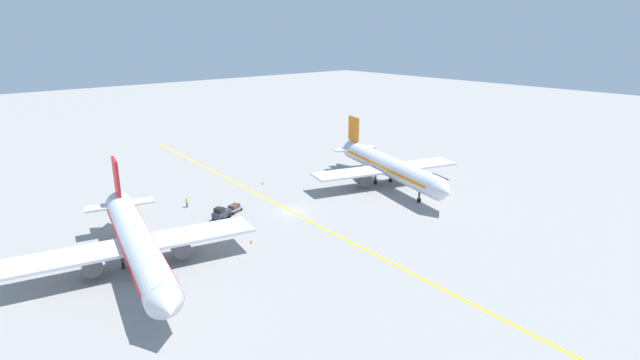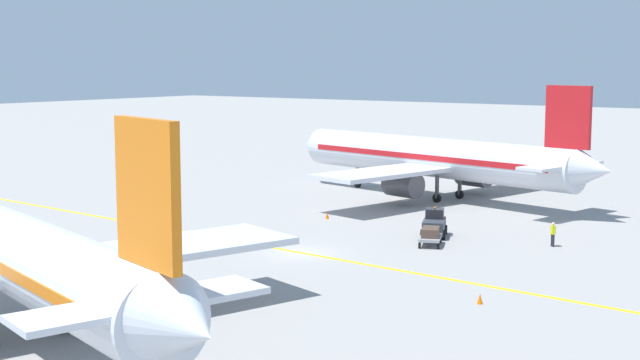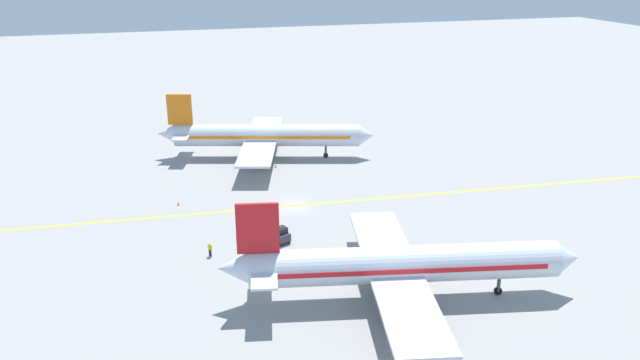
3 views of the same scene
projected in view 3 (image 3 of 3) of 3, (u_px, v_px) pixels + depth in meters
ground_plane at (295, 206)px, 83.66m from camera, size 400.00×400.00×0.00m
apron_yellow_centreline at (295, 206)px, 83.66m from camera, size 8.70×119.74×0.01m
airplane_at_gate at (264, 136)px, 101.81m from camera, size 28.32×34.85×10.60m
airplane_adjacent_stand at (400, 265)px, 60.17m from camera, size 28.47×35.31×10.60m
baggage_tug_dark at (279, 234)px, 73.16m from camera, size 3.35×2.67×2.11m
baggage_cart_trailing at (263, 227)px, 75.57m from camera, size 2.94×2.33×1.24m
ground_crew_worker at (210, 249)px, 69.56m from camera, size 0.43×0.45×1.68m
traffic_cone_near_nose at (178, 203)px, 83.70m from camera, size 0.32×0.32×0.55m
traffic_cone_mid_apron at (276, 166)px, 98.08m from camera, size 0.32×0.32×0.55m
traffic_cone_by_wingtip at (366, 234)px, 74.83m from camera, size 0.32×0.32×0.55m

